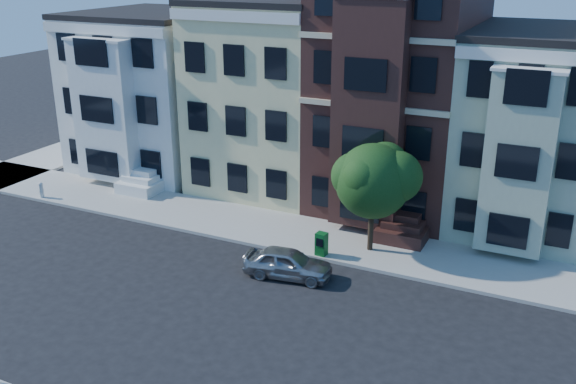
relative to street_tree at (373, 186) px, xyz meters
The scene contains 10 objects.
ground 8.39m from the street_tree, 97.08° to the right, with size 120.00×120.00×0.00m, color black.
far_sidewalk 3.21m from the street_tree, 164.10° to the left, with size 60.00×4.00×0.15m, color #9E9B93.
house_white 17.39m from the street_tree, 157.00° to the left, with size 8.00×9.00×9.00m, color white.
house_yellow 10.62m from the street_tree, 139.60° to the left, with size 7.00×9.00×10.00m, color beige.
house_brown 7.42m from the street_tree, 98.07° to the left, with size 7.00×9.00×12.00m, color #371B18.
house_green 8.86m from the street_tree, 50.72° to the left, with size 6.00×9.00×9.00m, color #A0B095.
street_tree is the anchor object (origin of this frame).
parked_car 4.97m from the street_tree, 122.26° to the right, with size 1.46×3.63×1.24m, color #9D9FA4.
newspaper_box 3.33m from the street_tree, 140.40° to the right, with size 0.46×0.41×1.02m, color #0D5821.
fire_hydrant 18.21m from the street_tree, behind, with size 0.24×0.24×0.67m, color silver.
Camera 1 is at (8.76, -17.00, 12.43)m, focal length 40.00 mm.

